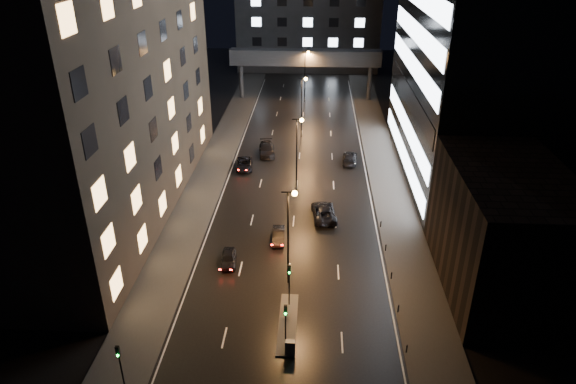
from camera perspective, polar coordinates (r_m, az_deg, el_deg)
name	(u,v)px	position (r m, az deg, el deg)	size (l,w,h in m)	color
ground	(300,156)	(79.21, 1.29, 4.05)	(160.00, 160.00, 0.00)	black
sidewalk_left	(213,167)	(76.02, -8.31, 2.79)	(5.00, 110.00, 0.15)	#383533
sidewalk_right	(385,171)	(75.27, 10.72, 2.34)	(5.00, 110.00, 0.15)	#383533
building_left	(94,41)	(63.01, -20.80, 15.39)	(15.00, 48.00, 40.00)	#2D2319
building_right_low	(503,231)	(51.87, 22.78, -4.01)	(10.00, 18.00, 12.00)	black
building_right_glass	(500,6)	(73.04, 22.51, 18.51)	(20.00, 36.00, 45.00)	black
building_far	(308,16)	(132.21, 2.29, 19.00)	(34.00, 14.00, 25.00)	#333335
skybridge	(305,58)	(105.37, 1.94, 14.64)	(30.00, 3.00, 10.00)	#333335
median_island	(288,323)	(46.61, -0.04, -14.39)	(1.60, 8.00, 0.15)	#383533
traffic_signal_near	(289,278)	(46.64, 0.14, -9.58)	(0.28, 0.34, 4.40)	black
traffic_signal_far	(286,320)	(42.36, -0.27, -14.02)	(0.28, 0.34, 4.40)	black
traffic_signal_corner	(120,362)	(41.17, -18.19, -17.48)	(0.28, 0.34, 4.40)	black
bollard_row	(395,292)	(50.43, 11.77, -10.81)	(0.12, 25.12, 0.90)	black
streetlight_near	(290,226)	(47.67, 0.20, -3.77)	(1.45, 0.50, 10.15)	black
streetlight_mid_a	(298,146)	(65.64, 1.12, 5.19)	(1.45, 0.50, 10.15)	black
streetlight_mid_b	(303,100)	(84.53, 1.64, 10.23)	(1.45, 0.50, 10.15)	black
streetlight_far	(306,70)	(103.83, 1.98, 13.41)	(1.45, 0.50, 10.15)	black
car_away_a	(229,258)	(53.90, -6.60, -7.35)	(1.50, 3.73, 1.27)	black
car_away_b	(278,235)	(57.35, -1.07, -4.84)	(1.35, 3.86, 1.27)	black
car_away_c	(244,164)	(74.82, -4.88, 3.09)	(2.26, 4.90, 1.36)	black
car_away_d	(267,149)	(79.55, -2.38, 4.77)	(2.28, 5.60, 1.62)	black
car_toward_a	(324,212)	(61.83, 4.00, -2.20)	(2.63, 5.70, 1.58)	black
car_toward_b	(350,158)	(77.18, 6.89, 3.81)	(2.07, 5.09, 1.48)	black
utility_cabinet	(290,348)	(43.37, 0.23, -16.90)	(0.81, 0.44, 1.35)	#535356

